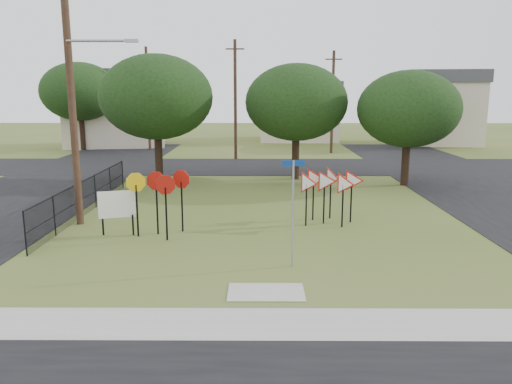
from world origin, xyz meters
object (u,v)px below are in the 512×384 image
street_name_sign (293,207)px  stop_sign_cluster (160,188)px  info_board (117,206)px  yield_sign_cluster (328,183)px

street_name_sign → stop_sign_cluster: size_ratio=1.37×
street_name_sign → info_board: street_name_sign is taller
street_name_sign → yield_sign_cluster: size_ratio=1.19×
street_name_sign → info_board: bearing=151.6°
yield_sign_cluster → info_board: yield_sign_cluster is taller
street_name_sign → yield_sign_cluster: street_name_sign is taller
info_board → stop_sign_cluster: bearing=-0.8°
street_name_sign → info_board: size_ratio=1.95×
stop_sign_cluster → yield_sign_cluster: bearing=16.2°
stop_sign_cluster → info_board: stop_sign_cluster is taller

